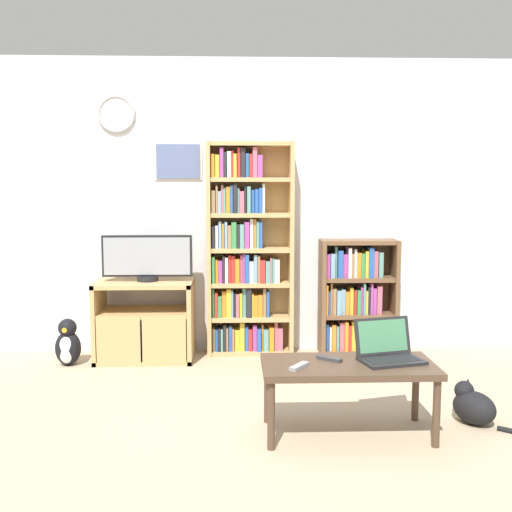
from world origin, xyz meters
The scene contains 12 objects.
ground_plane centered at (0.00, 0.00, 0.00)m, with size 18.00×18.00×0.00m, color tan.
wall_back centered at (-0.01, 1.94, 1.31)m, with size 6.03×0.09×2.60m.
tv_stand centered at (-0.78, 1.62, 0.34)m, with size 0.82×0.50×0.68m.
television centered at (-0.75, 1.64, 0.88)m, with size 0.76×0.18×0.39m.
bookshelf_tall centered at (0.09, 1.79, 0.89)m, with size 0.75×0.25×1.86m.
bookshelf_short centered at (1.06, 1.77, 0.49)m, with size 0.68×0.27×1.01m.
coffee_table centered at (0.67, -0.01, 0.39)m, with size 1.02×0.48×0.44m.
laptop centered at (0.92, 0.05, 0.50)m, with size 0.42×0.35×0.24m.
remote_near_laptop centered at (0.37, -0.09, 0.45)m, with size 0.13×0.16×0.02m.
remote_far_from_laptop centered at (0.56, 0.06, 0.45)m, with size 0.15×0.13×0.02m.
cat centered at (1.48, 0.14, 0.11)m, with size 0.42×0.41×0.26m.
penguin_figurine centered at (-1.39, 1.46, 0.18)m, with size 0.21×0.19×0.39m.
Camera 1 is at (-0.00, -3.44, 1.47)m, focal length 42.00 mm.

